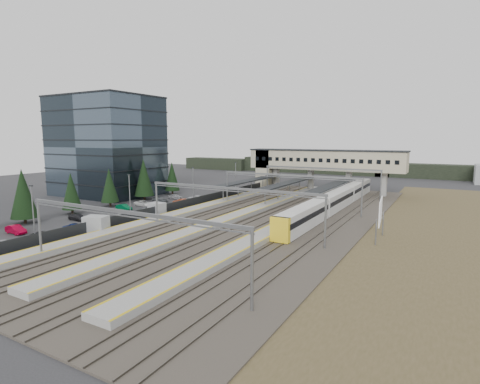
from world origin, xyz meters
The scene contains 15 objects.
ground centered at (0.00, 0.00, 0.00)m, with size 220.00×220.00×0.00m, color #2B2B2D.
office_building centered at (-36.00, 12.00, 12.19)m, with size 24.30×18.30×24.30m.
conifer_row centered at (-22.00, -3.86, 4.84)m, with size 4.42×49.82×9.50m.
car_park centered at (-12.94, -4.91, 0.60)m, with size 10.51×44.63×1.30m.
lampposts centered at (-8.00, 1.25, 4.34)m, with size 0.50×53.25×8.07m.
fence centered at (-6.50, 5.00, 1.00)m, with size 0.08×90.00×2.00m.
relay_cabin_near centered at (-6.02, -16.80, 1.34)m, with size 3.76×3.19×2.68m.
relay_cabin_far centered at (-7.07, -2.40, 1.22)m, with size 2.74×2.32×2.43m.
rail_corridor centered at (9.34, 5.00, 0.29)m, with size 34.00×90.00×0.92m.
canopies centered at (7.00, 27.00, 3.92)m, with size 23.10×30.00×3.28m.
footbridge centered at (7.70, 42.00, 7.93)m, with size 40.40×6.40×11.20m.
gantries centered at (12.00, 3.00, 6.00)m, with size 28.40×62.28×7.17m.
train centered at (20.00, 19.09, 1.93)m, with size 2.69×56.26×3.39m.
billboard centered at (31.31, 0.04, 3.96)m, with size 0.90×6.67×5.82m.
treeline_far centered at (23.81, 92.28, 2.95)m, with size 170.00×19.00×7.00m.
Camera 1 is at (39.32, -53.55, 14.09)m, focal length 28.00 mm.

